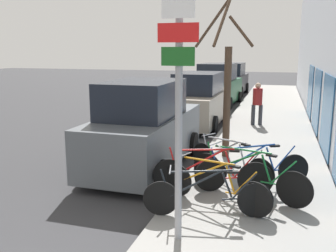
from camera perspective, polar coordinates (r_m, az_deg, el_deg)
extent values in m
plane|color=#333335|center=(13.48, 3.55, -1.21)|extent=(80.00, 80.00, 0.00)
cube|color=gray|center=(15.88, 15.06, 0.64)|extent=(3.20, 32.00, 0.15)
cube|color=#B2B7C1|center=(15.68, 22.22, 11.73)|extent=(0.20, 32.00, 6.50)
cube|color=#26598C|center=(11.11, 23.00, 1.60)|extent=(0.03, 2.32, 2.16)
cube|color=#26598C|center=(14.20, 21.69, 3.68)|extent=(0.03, 2.32, 2.16)
cube|color=#26598C|center=(17.31, 20.84, 5.01)|extent=(0.03, 2.32, 2.16)
cylinder|color=#939399|center=(5.36, 1.64, 0.87)|extent=(0.11, 0.11, 3.65)
cube|color=white|center=(5.23, 1.55, 17.58)|extent=(0.46, 0.02, 0.27)
cube|color=red|center=(5.21, 1.53, 14.04)|extent=(0.58, 0.02, 0.26)
cube|color=#19591E|center=(5.21, 1.51, 10.56)|extent=(0.47, 0.02, 0.26)
cylinder|color=black|center=(6.56, -1.10, -10.97)|extent=(0.61, 0.18, 0.62)
cylinder|color=black|center=(6.65, 13.16, -10.96)|extent=(0.61, 0.18, 0.62)
cylinder|color=black|center=(6.45, 4.32, -8.70)|extent=(0.89, 0.25, 0.51)
cylinder|color=black|center=(6.38, 5.08, -6.89)|extent=(1.03, 0.29, 0.08)
cylinder|color=black|center=(6.49, 9.01, -8.89)|extent=(0.20, 0.08, 0.44)
cylinder|color=black|center=(6.60, 10.71, -10.82)|extent=(0.56, 0.16, 0.07)
cylinder|color=black|center=(6.53, 11.49, -9.06)|extent=(0.42, 0.13, 0.50)
cylinder|color=black|center=(6.46, -0.39, -8.84)|extent=(0.19, 0.08, 0.53)
cube|color=black|center=(6.42, 9.79, -6.92)|extent=(0.21, 0.13, 0.04)
cylinder|color=#99999E|center=(6.37, 0.34, -6.65)|extent=(0.13, 0.43, 0.02)
cylinder|color=black|center=(7.40, 1.50, -8.21)|extent=(0.61, 0.26, 0.64)
cylinder|color=black|center=(6.65, 13.15, -10.88)|extent=(0.61, 0.26, 0.64)
cylinder|color=orange|center=(6.99, 5.60, -6.94)|extent=(0.87, 0.36, 0.52)
cylinder|color=orange|center=(6.88, 6.22, -5.30)|extent=(1.00, 0.41, 0.08)
cylinder|color=orange|center=(6.75, 9.45, -7.93)|extent=(0.20, 0.10, 0.46)
cylinder|color=orange|center=(6.75, 10.93, -10.22)|extent=(0.55, 0.23, 0.08)
cylinder|color=orange|center=(6.64, 11.63, -8.57)|extent=(0.41, 0.18, 0.51)
cylinder|color=orange|center=(7.27, 2.03, -6.34)|extent=(0.19, 0.10, 0.55)
cube|color=black|center=(6.64, 10.14, -6.09)|extent=(0.22, 0.15, 0.04)
cylinder|color=#99999E|center=(7.15, 2.58, -4.40)|extent=(0.18, 0.42, 0.02)
cylinder|color=black|center=(7.53, 0.27, -7.61)|extent=(0.69, 0.15, 0.70)
cylinder|color=black|center=(7.53, 13.15, -7.93)|extent=(0.69, 0.15, 0.70)
cylinder|color=red|center=(7.39, 5.13, -5.42)|extent=(0.93, 0.19, 0.57)
cylinder|color=red|center=(7.32, 5.82, -3.61)|extent=(1.08, 0.22, 0.09)
cylinder|color=red|center=(7.40, 9.37, -5.71)|extent=(0.20, 0.07, 0.50)
cylinder|color=red|center=(7.50, 10.91, -7.71)|extent=(0.59, 0.13, 0.08)
cylinder|color=red|center=(7.43, 11.63, -5.94)|extent=(0.44, 0.10, 0.56)
cylinder|color=red|center=(7.43, 0.91, -5.48)|extent=(0.20, 0.06, 0.60)
cube|color=black|center=(7.33, 10.09, -3.75)|extent=(0.21, 0.11, 0.04)
cylinder|color=#99999E|center=(7.34, 1.57, -3.29)|extent=(0.10, 0.44, 0.02)
cylinder|color=black|center=(8.01, 6.03, -6.52)|extent=(0.65, 0.30, 0.69)
cylinder|color=black|center=(7.20, 18.70, -9.19)|extent=(0.65, 0.30, 0.69)
cylinder|color=#197233|center=(7.56, 10.53, -5.21)|extent=(0.98, 0.45, 0.57)
cylinder|color=#197233|center=(7.45, 11.23, -3.55)|extent=(1.14, 0.51, 0.09)
cylinder|color=#197233|center=(7.31, 14.72, -6.21)|extent=(0.22, 0.12, 0.50)
cylinder|color=#197233|center=(7.30, 16.29, -8.53)|extent=(0.62, 0.29, 0.08)
cylinder|color=#197233|center=(7.19, 17.09, -6.85)|extent=(0.46, 0.22, 0.55)
cylinder|color=#197233|center=(7.87, 6.65, -4.62)|extent=(0.21, 0.12, 0.60)
cube|color=black|center=(7.20, 15.50, -4.35)|extent=(0.22, 0.15, 0.04)
cylinder|color=#99999E|center=(7.75, 7.28, -2.65)|extent=(0.20, 0.41, 0.02)
cylinder|color=black|center=(7.65, 6.52, -7.45)|extent=(0.62, 0.34, 0.68)
cylinder|color=black|center=(8.35, 18.55, -6.37)|extent=(0.62, 0.34, 0.68)
cylinder|color=#1E4799|center=(7.78, 11.37, -4.87)|extent=(0.92, 0.49, 0.56)
cylinder|color=#1E4799|center=(7.75, 12.06, -3.14)|extent=(1.06, 0.57, 0.09)
cylinder|color=#1E4799|center=(8.02, 15.28, -4.75)|extent=(0.21, 0.13, 0.49)
cylinder|color=#1E4799|center=(8.19, 16.61, -6.40)|extent=(0.58, 0.31, 0.08)
cylinder|color=#1E4799|center=(8.17, 17.27, -4.76)|extent=(0.43, 0.24, 0.54)
cylinder|color=#1E4799|center=(7.59, 7.23, -5.34)|extent=(0.20, 0.13, 0.59)
cube|color=black|center=(7.99, 15.96, -2.93)|extent=(0.21, 0.16, 0.04)
cylinder|color=#99999E|center=(7.54, 7.94, -3.20)|extent=(0.22, 0.40, 0.02)
cylinder|color=black|center=(8.95, 5.38, -4.66)|extent=(0.57, 0.40, 0.66)
cylinder|color=black|center=(7.92, 13.97, -7.13)|extent=(0.57, 0.40, 0.66)
cylinder|color=#B7B7BC|center=(8.45, 8.41, -3.54)|extent=(0.80, 0.55, 0.55)
cylinder|color=#B7B7BC|center=(8.34, 8.88, -2.11)|extent=(0.92, 0.63, 0.09)
cylinder|color=#B7B7BC|center=(8.12, 11.24, -4.45)|extent=(0.19, 0.14, 0.48)
cylinder|color=#B7B7BC|center=(8.07, 12.31, -6.50)|extent=(0.50, 0.35, 0.08)
cylinder|color=#B7B7BC|center=(7.96, 12.86, -5.04)|extent=(0.38, 0.27, 0.53)
cylinder|color=#B7B7BC|center=(8.82, 5.79, -3.01)|extent=(0.18, 0.14, 0.57)
cube|color=black|center=(8.01, 11.77, -2.83)|extent=(0.21, 0.18, 0.04)
cylinder|color=#99999E|center=(8.69, 6.22, -1.32)|extent=(0.26, 0.38, 0.02)
cube|color=#51565B|center=(9.58, -3.43, -1.76)|extent=(1.84, 4.58, 1.17)
cube|color=black|center=(9.23, -3.91, 4.18)|extent=(1.63, 2.39, 0.87)
cylinder|color=black|center=(11.28, -5.08, -2.04)|extent=(0.23, 0.66, 0.66)
cylinder|color=black|center=(10.74, 3.73, -2.71)|extent=(0.23, 0.66, 0.66)
cylinder|color=black|center=(8.83, -12.11, -6.11)|extent=(0.23, 0.66, 0.66)
cylinder|color=black|center=(8.14, -1.04, -7.39)|extent=(0.23, 0.66, 0.66)
cube|color=gray|center=(15.01, 4.83, 2.98)|extent=(1.79, 4.82, 1.13)
cube|color=black|center=(14.71, 4.73, 6.58)|extent=(1.59, 2.51, 0.79)
cylinder|color=black|center=(16.70, 3.03, 2.44)|extent=(0.23, 0.67, 0.66)
cylinder|color=black|center=(16.36, 8.90, 2.12)|extent=(0.23, 0.67, 0.66)
cylinder|color=black|center=(13.88, -0.03, 0.59)|extent=(0.23, 0.67, 0.66)
cylinder|color=black|center=(13.47, 7.00, 0.16)|extent=(0.23, 0.67, 0.66)
cube|color=#144728|center=(20.74, 7.59, 5.33)|extent=(2.16, 4.61, 1.19)
cube|color=black|center=(20.48, 7.56, 8.18)|extent=(1.83, 2.44, 0.90)
cylinder|color=black|center=(22.36, 6.04, 4.64)|extent=(0.26, 0.63, 0.62)
cylinder|color=black|center=(21.97, 10.76, 4.38)|extent=(0.26, 0.63, 0.62)
cylinder|color=black|center=(19.69, 3.99, 3.74)|extent=(0.26, 0.63, 0.62)
cylinder|color=black|center=(19.25, 9.33, 3.44)|extent=(0.26, 0.63, 0.62)
cube|color=black|center=(25.82, 9.64, 6.44)|extent=(1.88, 4.57, 1.12)
cube|color=black|center=(25.58, 9.65, 8.56)|extent=(1.62, 2.40, 0.81)
cylinder|color=black|center=(27.38, 8.33, 5.91)|extent=(0.25, 0.69, 0.68)
cylinder|color=black|center=(27.12, 11.88, 5.73)|extent=(0.25, 0.69, 0.68)
cylinder|color=black|center=(24.65, 7.11, 5.33)|extent=(0.25, 0.69, 0.68)
cylinder|color=black|center=(24.36, 11.04, 5.13)|extent=(0.25, 0.69, 0.68)
cylinder|color=#333338|center=(14.60, 12.84, 1.67)|extent=(0.15, 0.15, 0.78)
cylinder|color=#333338|center=(14.66, 13.90, 1.66)|extent=(0.15, 0.15, 0.78)
cylinder|color=maroon|center=(14.53, 13.50, 4.38)|extent=(0.36, 0.36, 0.62)
sphere|color=tan|center=(14.49, 13.57, 6.00)|extent=(0.21, 0.21, 0.21)
cylinder|color=#4C3828|center=(9.97, 8.97, 3.50)|extent=(0.19, 0.19, 2.90)
cylinder|color=#4C3828|center=(9.41, 8.27, 15.45)|extent=(0.30, 1.08, 1.21)
cylinder|color=#4C3828|center=(10.16, 6.77, 15.27)|extent=(1.03, 0.49, 1.24)
cylinder|color=#4C3828|center=(9.79, 11.10, 13.98)|extent=(0.68, 0.19, 0.79)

